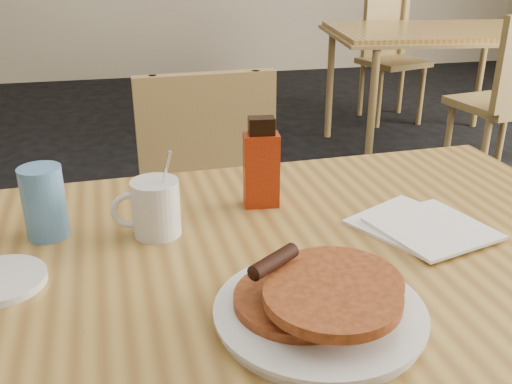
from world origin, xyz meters
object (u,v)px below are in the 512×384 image
main_table (267,288)px  pancake_plate (320,303)px  neighbor_table (439,35)px  coffee_mug (154,207)px  blue_tumbler (44,202)px  chair_neighbor_far (389,46)px  chair_main_far (214,205)px  syrup_bottle (261,166)px

main_table → pancake_plate: size_ratio=4.87×
neighbor_table → coffee_mug: (-1.84, -2.31, 0.09)m
coffee_mug → blue_tumbler: coffee_mug is taller
main_table → coffee_mug: size_ratio=8.95×
coffee_mug → blue_tumbler: 0.18m
blue_tumbler → chair_neighbor_far: bearing=55.6°
chair_neighbor_far → blue_tumbler: (-2.05, -3.00, 0.28)m
coffee_mug → chair_main_far: bearing=52.9°
main_table → syrup_bottle: (0.04, 0.23, 0.12)m
main_table → chair_neighbor_far: size_ratio=1.55×
main_table → coffee_mug: coffee_mug is taller
coffee_mug → blue_tumbler: (-0.18, 0.03, 0.01)m
pancake_plate → syrup_bottle: bearing=88.9°
chair_main_far → coffee_mug: bearing=-110.5°
coffee_mug → syrup_bottle: size_ratio=0.89×
blue_tumbler → neighbor_table: bearing=48.4°
neighbor_table → syrup_bottle: bearing=-126.2°
syrup_bottle → neighbor_table: bearing=59.5°
pancake_plate → syrup_bottle: 0.38m
pancake_plate → chair_main_far: bearing=90.9°
neighbor_table → coffee_mug: coffee_mug is taller
main_table → pancake_plate: 0.16m
pancake_plate → blue_tumbler: bearing=138.9°
pancake_plate → coffee_mug: (-0.20, 0.30, 0.03)m
main_table → chair_main_far: size_ratio=1.56×
main_table → blue_tumbler: size_ratio=11.04×
chair_neighbor_far → pancake_plate: size_ratio=3.13×
chair_main_far → chair_neighbor_far: (1.69, 2.46, 0.00)m
neighbor_table → chair_neighbor_far: 0.75m
main_table → coffee_mug: bearing=137.1°
coffee_mug → blue_tumbler: bearing=150.1°
neighbor_table → main_table: bearing=-124.3°
syrup_bottle → chair_neighbor_far: bearing=66.3°
neighbor_table → pancake_plate: size_ratio=5.00×
coffee_mug → neighbor_table: bearing=32.2°
main_table → chair_neighbor_far: (1.71, 3.18, -0.18)m
main_table → neighbor_table: 2.98m
blue_tumbler → syrup_bottle: bearing=6.4°
main_table → chair_main_far: 0.74m
chair_main_far → blue_tumbler: size_ratio=7.08×
syrup_bottle → chair_main_far: bearing=98.2°
main_table → neighbor_table: (1.68, 2.46, -0.00)m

